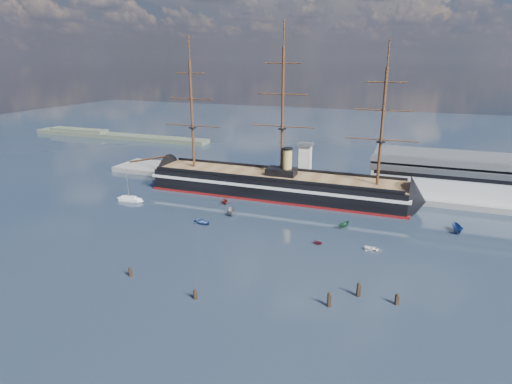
% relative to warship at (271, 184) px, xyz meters
% --- Properties ---
extents(ground, '(600.00, 600.00, 0.00)m').
position_rel_warship_xyz_m(ground, '(5.62, -20.00, -4.04)').
color(ground, '#1C2A3C').
rests_on(ground, ground).
extents(quay, '(180.00, 18.00, 2.00)m').
position_rel_warship_xyz_m(quay, '(15.62, 16.00, -4.04)').
color(quay, slate).
rests_on(quay, ground).
extents(warehouse, '(63.00, 21.00, 11.60)m').
position_rel_warship_xyz_m(warehouse, '(63.62, 20.00, 3.95)').
color(warehouse, '#B7BABC').
rests_on(warehouse, ground).
extents(quay_tower, '(5.00, 5.00, 15.00)m').
position_rel_warship_xyz_m(quay_tower, '(8.62, 13.00, 5.72)').
color(quay_tower, silver).
rests_on(quay_tower, ground).
extents(shoreline, '(120.00, 10.00, 4.00)m').
position_rel_warship_xyz_m(shoreline, '(-133.61, 75.00, -2.59)').
color(shoreline, '#3F4C38').
rests_on(shoreline, ground).
extents(warship, '(112.91, 16.67, 53.94)m').
position_rel_warship_xyz_m(warship, '(0.00, 0.00, 0.00)').
color(warship, black).
rests_on(warship, ground).
extents(sailboat, '(7.94, 2.90, 12.44)m').
position_rel_warship_xyz_m(sailboat, '(-42.48, -23.04, -3.25)').
color(sailboat, silver).
rests_on(sailboat, ground).
extents(motorboat_a, '(6.47, 4.72, 2.44)m').
position_rel_warship_xyz_m(motorboat_a, '(-4.85, -23.07, -4.04)').
color(motorboat_a, gray).
rests_on(motorboat_a, ground).
extents(motorboat_b, '(2.38, 3.75, 1.63)m').
position_rel_warship_xyz_m(motorboat_b, '(-9.79, -32.70, -4.04)').
color(motorboat_b, '#314B89').
rests_on(motorboat_b, ground).
extents(motorboat_c, '(5.42, 4.04, 2.05)m').
position_rel_warship_xyz_m(motorboat_c, '(29.29, -21.30, -4.04)').
color(motorboat_c, '#18422B').
rests_on(motorboat_c, ground).
extents(motorboat_d, '(6.53, 6.25, 2.31)m').
position_rel_warship_xyz_m(motorboat_d, '(-11.31, -13.98, -4.04)').
color(motorboat_d, maroon).
rests_on(motorboat_d, ground).
extents(motorboat_e, '(1.94, 3.26, 1.42)m').
position_rel_warship_xyz_m(motorboat_e, '(39.09, -34.01, -4.04)').
color(motorboat_e, white).
rests_on(motorboat_e, ground).
extents(motorboat_f, '(6.97, 3.90, 2.64)m').
position_rel_warship_xyz_m(motorboat_f, '(59.38, -13.11, -4.04)').
color(motorboat_f, '#294A88').
rests_on(motorboat_f, ground).
extents(motorboat_g, '(1.84, 2.96, 1.11)m').
position_rel_warship_xyz_m(motorboat_g, '(25.09, -35.12, -4.04)').
color(motorboat_g, maroon).
rests_on(motorboat_g, ground).
extents(piling_near_left, '(0.64, 0.64, 2.90)m').
position_rel_warship_xyz_m(piling_near_left, '(-9.90, -66.72, -4.04)').
color(piling_near_left, black).
rests_on(piling_near_left, ground).
extents(piling_near_mid, '(0.64, 0.64, 2.78)m').
position_rel_warship_xyz_m(piling_near_mid, '(8.01, -69.82, -4.04)').
color(piling_near_mid, black).
rests_on(piling_near_mid, ground).
extents(piling_near_right, '(0.64, 0.64, 3.75)m').
position_rel_warship_xyz_m(piling_near_right, '(33.60, -62.92, -4.04)').
color(piling_near_right, black).
rests_on(piling_near_right, ground).
extents(piling_far_right, '(0.64, 0.64, 3.04)m').
position_rel_warship_xyz_m(piling_far_right, '(45.87, -57.49, -4.04)').
color(piling_far_right, black).
rests_on(piling_far_right, ground).
extents(piling_extra, '(0.64, 0.64, 3.79)m').
position_rel_warship_xyz_m(piling_extra, '(38.39, -57.10, -4.04)').
color(piling_extra, black).
rests_on(piling_extra, ground).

